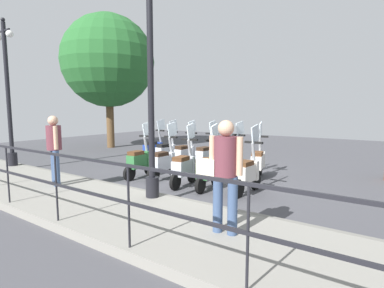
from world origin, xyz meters
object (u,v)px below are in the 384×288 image
scooter_far_2 (206,156)px  scooter_far_3 (185,154)px  lamp_post_near (151,94)px  scooter_far_0 (258,161)px  lamp_post_far (9,102)px  scooter_far_4 (167,152)px  scooter_near_1 (208,169)px  scooter_near_3 (164,162)px  pedestrian_with_bag (224,168)px  scooter_far_5 (154,149)px  scooter_near_2 (184,167)px  tree_large (108,61)px  scooter_near_4 (140,161)px  scooter_far_1 (232,158)px  pedestrian_distant (54,145)px  scooter_near_0 (248,172)px

scooter_far_2 → scooter_far_3: 0.72m
lamp_post_near → scooter_far_0: (3.27, -0.87, -1.69)m
lamp_post_far → scooter_far_4: size_ratio=2.85×
scooter_near_1 → scooter_near_3: 1.50m
pedestrian_with_bag → scooter_far_5: (4.18, 5.07, -0.60)m
lamp_post_far → pedestrian_with_bag: lamp_post_far is taller
scooter_far_0 → scooter_far_2: bearing=75.5°
scooter_near_2 → scooter_far_3: (1.70, 1.20, 0.00)m
lamp_post_far → scooter_far_0: bearing=-63.8°
tree_large → scooter_far_4: 6.92m
tree_large → scooter_near_4: size_ratio=4.12×
scooter_far_1 → scooter_far_5: same height
lamp_post_near → scooter_far_2: size_ratio=2.95×
pedestrian_with_bag → scooter_far_4: pedestrian_with_bag is taller
lamp_post_near → scooter_near_3: lamp_post_near is taller
scooter_near_2 → scooter_far_4: same height
pedestrian_with_bag → tree_large: (6.15, 9.69, 3.07)m
pedestrian_distant → scooter_far_4: (3.76, -0.16, -0.60)m
scooter_far_4 → pedestrian_distant: bearing=-177.0°
lamp_post_near → pedestrian_with_bag: lamp_post_near is taller
pedestrian_with_bag → pedestrian_distant: bearing=81.7°
scooter_far_5 → scooter_far_4: bearing=-96.7°
scooter_far_5 → pedestrian_distant: bearing=-159.0°
lamp_post_near → scooter_far_3: bearing=25.2°
pedestrian_distant → scooter_near_0: pedestrian_distant is taller
scooter_near_0 → scooter_far_4: size_ratio=1.00×
scooter_near_2 → scooter_far_0: bearing=-39.1°
scooter_far_0 → tree_large: bearing=62.1°
pedestrian_with_bag → scooter_far_3: size_ratio=1.03×
scooter_far_1 → scooter_far_5: (0.10, 3.11, 0.00)m
scooter_far_5 → scooter_far_2: bearing=-82.1°
pedestrian_with_bag → scooter_near_4: pedestrian_with_bag is taller
pedestrian_distant → scooter_far_2: 4.25m
pedestrian_distant → scooter_near_1: size_ratio=1.03×
tree_large → scooter_near_4: (-3.92, -5.85, -3.66)m
scooter_near_0 → scooter_far_2: 2.53m
lamp_post_near → scooter_near_4: bearing=50.7°
scooter_far_2 → tree_large: bearing=76.4°
scooter_far_4 → scooter_far_1: bearing=-80.3°
scooter_near_0 → scooter_near_1: size_ratio=1.00×
scooter_near_4 → scooter_far_0: (1.76, -2.71, 0.00)m
scooter_near_2 → scooter_near_3: (0.26, 0.86, 0.00)m
lamp_post_far → scooter_far_3: size_ratio=2.85×
tree_large → scooter_near_0: 10.31m
lamp_post_near → scooter_near_4: lamp_post_near is taller
tree_large → scooter_near_2: 9.14m
scooter_far_4 → scooter_far_5: size_ratio=1.00×
scooter_far_4 → tree_large: bearing=72.9°
tree_large → scooter_far_0: (-2.16, -8.55, -3.66)m
scooter_near_4 → scooter_far_3: bearing=-14.5°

